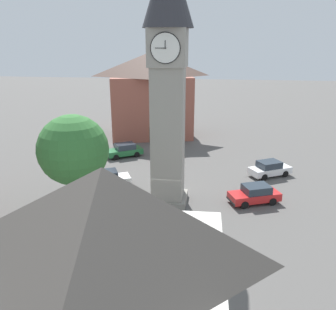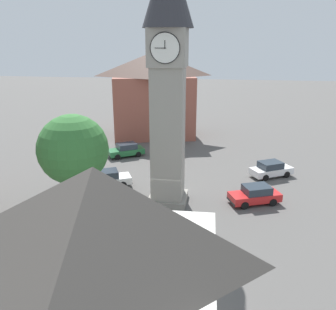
{
  "view_description": "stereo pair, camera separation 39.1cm",
  "coord_description": "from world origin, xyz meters",
  "px_view_note": "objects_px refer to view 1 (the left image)",
  "views": [
    {
      "loc": [
        -3.53,
        25.73,
        12.61
      ],
      "look_at": [
        0.0,
        0.0,
        4.1
      ],
      "focal_mm": 37.02,
      "sensor_mm": 36.0,
      "label": 1
    },
    {
      "loc": [
        -3.92,
        25.67,
        12.61
      ],
      "look_at": [
        0.0,
        0.0,
        4.1
      ],
      "focal_mm": 37.02,
      "sensor_mm": 36.0,
      "label": 2
    }
  ],
  "objects_px": {
    "building_shop_left": "(110,303)",
    "road_sign": "(179,240)",
    "clock_tower": "(168,60)",
    "pedestrian": "(125,217)",
    "tree": "(73,150)",
    "car_blue_kerb": "(107,179)",
    "car_red_corner": "(124,150)",
    "building_corner_back": "(151,94)",
    "car_silver_kerb": "(270,169)",
    "car_white_side": "(255,194)"
  },
  "relations": [
    {
      "from": "building_shop_left",
      "to": "road_sign",
      "type": "height_order",
      "value": "building_shop_left"
    },
    {
      "from": "clock_tower",
      "to": "pedestrian",
      "type": "relative_size",
      "value": 11.49
    },
    {
      "from": "building_shop_left",
      "to": "tree",
      "type": "bearing_deg",
      "value": -63.59
    },
    {
      "from": "car_blue_kerb",
      "to": "road_sign",
      "type": "height_order",
      "value": "road_sign"
    },
    {
      "from": "car_red_corner",
      "to": "pedestrian",
      "type": "distance_m",
      "value": 16.57
    },
    {
      "from": "pedestrian",
      "to": "building_corner_back",
      "type": "xyz_separation_m",
      "value": [
        2.79,
        -25.66,
        4.79
      ]
    },
    {
      "from": "car_silver_kerb",
      "to": "car_white_side",
      "type": "relative_size",
      "value": 0.99
    },
    {
      "from": "car_red_corner",
      "to": "building_shop_left",
      "type": "distance_m",
      "value": 29.5
    },
    {
      "from": "clock_tower",
      "to": "building_corner_back",
      "type": "bearing_deg",
      "value": -76.14
    },
    {
      "from": "building_corner_back",
      "to": "clock_tower",
      "type": "bearing_deg",
      "value": 103.86
    },
    {
      "from": "tree",
      "to": "building_corner_back",
      "type": "relative_size",
      "value": 0.62
    },
    {
      "from": "clock_tower",
      "to": "car_white_side",
      "type": "bearing_deg",
      "value": -172.96
    },
    {
      "from": "car_silver_kerb",
      "to": "tree",
      "type": "relative_size",
      "value": 0.57
    },
    {
      "from": "pedestrian",
      "to": "road_sign",
      "type": "bearing_deg",
      "value": 137.4
    },
    {
      "from": "building_corner_back",
      "to": "car_silver_kerb",
      "type": "bearing_deg",
      "value": 136.28
    },
    {
      "from": "car_white_side",
      "to": "building_shop_left",
      "type": "height_order",
      "value": "building_shop_left"
    },
    {
      "from": "building_corner_back",
      "to": "car_white_side",
      "type": "bearing_deg",
      "value": 121.41
    },
    {
      "from": "building_shop_left",
      "to": "building_corner_back",
      "type": "xyz_separation_m",
      "value": [
        5.66,
        -37.99,
        1.03
      ]
    },
    {
      "from": "clock_tower",
      "to": "car_red_corner",
      "type": "height_order",
      "value": "clock_tower"
    },
    {
      "from": "building_shop_left",
      "to": "building_corner_back",
      "type": "bearing_deg",
      "value": -81.53
    },
    {
      "from": "clock_tower",
      "to": "car_silver_kerb",
      "type": "distance_m",
      "value": 15.71
    },
    {
      "from": "clock_tower",
      "to": "pedestrian",
      "type": "distance_m",
      "value": 11.64
    },
    {
      "from": "car_blue_kerb",
      "to": "clock_tower",
      "type": "bearing_deg",
      "value": 158.0
    },
    {
      "from": "clock_tower",
      "to": "building_corner_back",
      "type": "height_order",
      "value": "clock_tower"
    },
    {
      "from": "car_silver_kerb",
      "to": "building_corner_back",
      "type": "xyz_separation_m",
      "value": [
        14.25,
        -13.62,
        5.04
      ]
    },
    {
      "from": "car_blue_kerb",
      "to": "road_sign",
      "type": "distance_m",
      "value": 13.52
    },
    {
      "from": "building_shop_left",
      "to": "pedestrian",
      "type": "bearing_deg",
      "value": -76.92
    },
    {
      "from": "car_white_side",
      "to": "road_sign",
      "type": "bearing_deg",
      "value": 61.05
    },
    {
      "from": "car_silver_kerb",
      "to": "car_white_side",
      "type": "height_order",
      "value": "same"
    },
    {
      "from": "car_blue_kerb",
      "to": "car_white_side",
      "type": "height_order",
      "value": "same"
    },
    {
      "from": "car_red_corner",
      "to": "road_sign",
      "type": "bearing_deg",
      "value": 112.92
    },
    {
      "from": "car_blue_kerb",
      "to": "tree",
      "type": "bearing_deg",
      "value": 84.73
    },
    {
      "from": "car_silver_kerb",
      "to": "pedestrian",
      "type": "xyz_separation_m",
      "value": [
        11.45,
        12.04,
        0.25
      ]
    },
    {
      "from": "pedestrian",
      "to": "tree",
      "type": "bearing_deg",
      "value": -22.44
    },
    {
      "from": "car_blue_kerb",
      "to": "tree",
      "type": "relative_size",
      "value": 0.57
    },
    {
      "from": "tree",
      "to": "road_sign",
      "type": "relative_size",
      "value": 2.78
    },
    {
      "from": "car_blue_kerb",
      "to": "car_red_corner",
      "type": "relative_size",
      "value": 1.02
    },
    {
      "from": "clock_tower",
      "to": "building_shop_left",
      "type": "distance_m",
      "value": 18.39
    },
    {
      "from": "building_corner_back",
      "to": "pedestrian",
      "type": "bearing_deg",
      "value": 96.21
    },
    {
      "from": "clock_tower",
      "to": "road_sign",
      "type": "height_order",
      "value": "clock_tower"
    },
    {
      "from": "tree",
      "to": "building_corner_back",
      "type": "distance_m",
      "value": 24.01
    },
    {
      "from": "car_blue_kerb",
      "to": "car_silver_kerb",
      "type": "xyz_separation_m",
      "value": [
        -15.04,
        -4.8,
        0.0
      ]
    },
    {
      "from": "building_corner_back",
      "to": "road_sign",
      "type": "xyz_separation_m",
      "value": [
        -6.93,
        29.46,
        -3.9
      ]
    },
    {
      "from": "car_red_corner",
      "to": "building_corner_back",
      "type": "distance_m",
      "value": 10.98
    },
    {
      "from": "car_red_corner",
      "to": "car_white_side",
      "type": "xyz_separation_m",
      "value": [
        -13.64,
        10.31,
        0.0
      ]
    },
    {
      "from": "car_blue_kerb",
      "to": "car_red_corner",
      "type": "xyz_separation_m",
      "value": [
        0.66,
        -8.78,
        0.0
      ]
    },
    {
      "from": "pedestrian",
      "to": "building_corner_back",
      "type": "relative_size",
      "value": 0.13
    },
    {
      "from": "car_blue_kerb",
      "to": "pedestrian",
      "type": "distance_m",
      "value": 8.08
    },
    {
      "from": "pedestrian",
      "to": "car_white_side",
      "type": "bearing_deg",
      "value": -148.73
    },
    {
      "from": "car_red_corner",
      "to": "car_white_side",
      "type": "height_order",
      "value": "same"
    }
  ]
}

